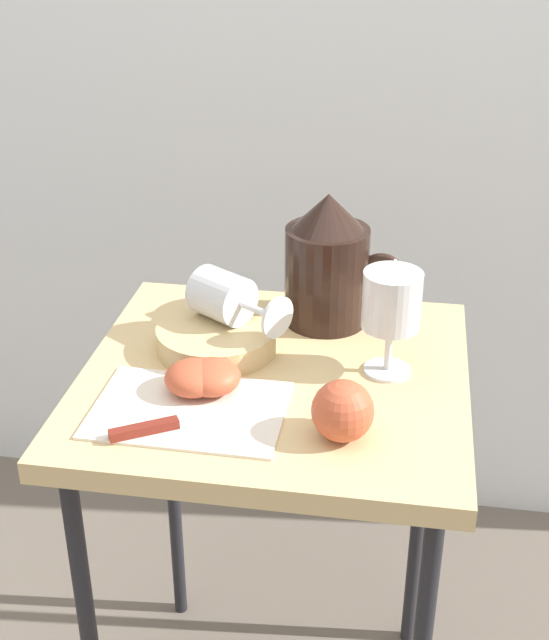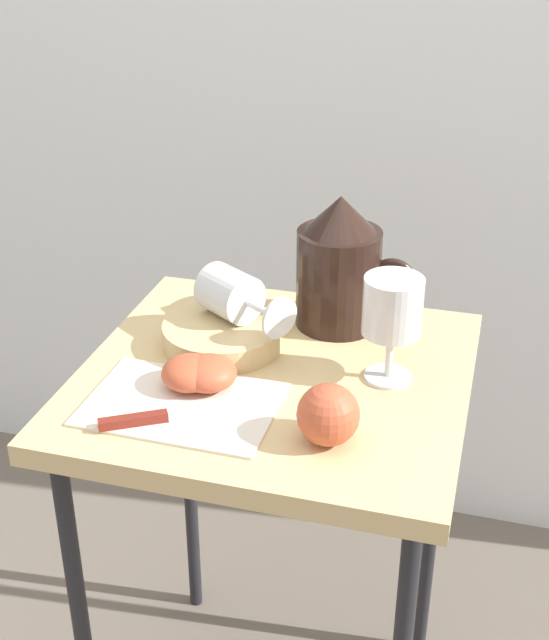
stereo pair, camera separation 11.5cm
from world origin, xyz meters
name	(u,v)px [view 2 (the right image)]	position (x,y,z in m)	size (l,w,h in m)	color
table	(274,416)	(0.00, 0.00, 0.62)	(0.52, 0.50, 0.69)	tan
linen_napkin	(182,404)	(-0.09, -0.11, 0.69)	(0.24, 0.17, 0.00)	silver
basket_tray	(222,335)	(-0.09, 0.05, 0.71)	(0.17, 0.17, 0.04)	tan
pitcher	(339,274)	(0.05, 0.16, 0.77)	(0.18, 0.12, 0.20)	black
wine_glass_upright	(392,312)	(0.15, 0.03, 0.79)	(0.08, 0.08, 0.15)	silver
wine_glass_tipped_near	(232,294)	(-0.08, 0.08, 0.76)	(0.15, 0.13, 0.07)	silver
apple_half_left	(190,373)	(-0.09, -0.07, 0.72)	(0.08, 0.08, 0.04)	#C15133
apple_half_right	(208,373)	(-0.07, -0.07, 0.72)	(0.08, 0.08, 0.04)	#C15133
apple_whole	(328,415)	(0.10, -0.14, 0.73)	(0.08, 0.08, 0.08)	#C15133
knife	(162,417)	(-0.10, -0.15, 0.70)	(0.20, 0.13, 0.01)	silver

